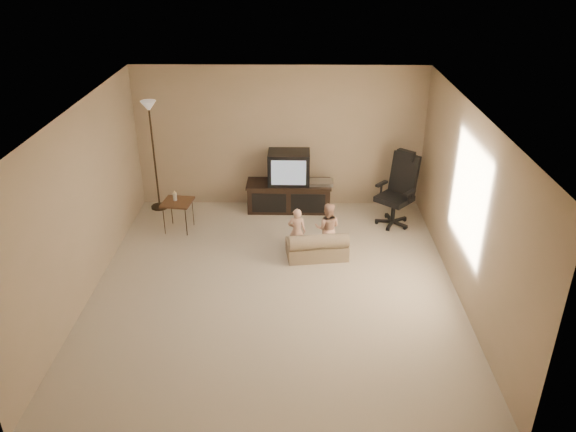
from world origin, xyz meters
name	(u,v)px	position (x,y,z in m)	size (l,w,h in m)	color
floor	(275,286)	(0.00, 0.00, 0.00)	(5.50, 5.50, 0.00)	#BEAC97
room_shell	(274,186)	(0.00, 0.00, 1.52)	(5.50, 5.50, 5.50)	white
tv_stand	(289,186)	(0.17, 2.49, 0.45)	(1.51, 0.56, 1.08)	black
office_chair	(397,199)	(1.98, 1.97, 0.45)	(0.82, 0.82, 1.26)	black
side_table	(177,202)	(-1.65, 1.68, 0.50)	(0.52, 0.52, 0.70)	brown
floor_lamp	(151,132)	(-2.17, 2.52, 1.42)	(0.30, 0.30, 1.95)	#2F2315
child_sofa	(317,247)	(0.61, 0.80, 0.18)	(0.96, 0.62, 0.44)	gray
toddler_left	(297,231)	(0.30, 0.93, 0.38)	(0.28, 0.20, 0.76)	#DCA689
toddler_right	(327,228)	(0.77, 0.98, 0.41)	(0.40, 0.22, 0.82)	#DCA689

